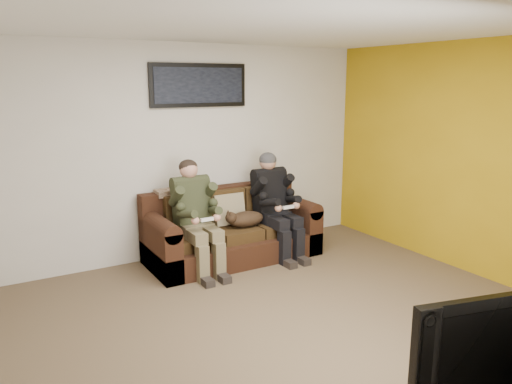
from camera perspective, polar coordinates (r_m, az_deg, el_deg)
floor at (r=4.69m, az=3.78°, el=-14.70°), size 5.00×5.00×0.00m
ceiling at (r=4.20m, az=4.31°, el=18.70°), size 5.00×5.00×0.00m
wall_back at (r=6.22m, az=-7.84°, el=4.59°), size 5.00×0.00×5.00m
wall_right at (r=6.02m, az=24.06°, el=3.36°), size 0.00×4.50×4.50m
accent_wall_right at (r=6.02m, az=24.01°, el=3.36°), size 0.00×4.50×4.50m
sofa at (r=6.20m, az=-2.95°, el=-4.60°), size 2.08×0.90×0.85m
throw_pillow at (r=6.16m, az=-3.14°, el=-1.97°), size 0.40×0.19×0.39m
throw_blanket at (r=6.05m, az=-9.45°, el=0.00°), size 0.43×0.21×0.08m
person_left at (r=5.72m, az=-6.93°, el=-2.10°), size 0.51×0.87×1.27m
person_right at (r=6.21m, az=2.13°, el=-0.81°), size 0.51×0.86×1.28m
cat at (r=6.05m, az=-1.30°, el=-3.09°), size 0.66×0.26×0.24m
framed_poster at (r=6.19m, az=-6.53°, el=12.02°), size 1.25×0.05×0.52m
television at (r=3.14m, az=25.41°, el=-15.27°), size 1.19×0.43×0.68m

